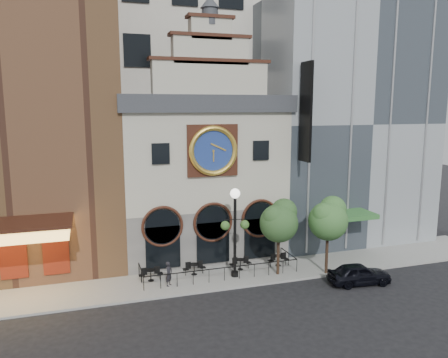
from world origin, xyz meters
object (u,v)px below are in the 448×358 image
object	(u,v)px
bistro_3	(278,260)
tree_left	(279,220)
car_right	(359,274)
lamppost	(235,223)
pedestrian	(169,274)
bistro_0	(151,274)
tree_right	(329,218)
bistro_1	(194,268)
bistro_2	(240,263)

from	to	relation	value
bistro_3	tree_left	xyz separation A→B (m)	(-0.64, -1.41, 3.36)
car_right	lamppost	world-z (taller)	lamppost
pedestrian	bistro_3	bearing A→B (deg)	-40.60
bistro_0	tree_right	bearing A→B (deg)	-10.59
bistro_3	lamppost	xyz separation A→B (m)	(-3.65, -0.92, 3.29)
bistro_1	bistro_2	xyz separation A→B (m)	(3.33, -0.09, 0.00)
bistro_1	bistro_3	distance (m)	6.21
bistro_1	pedestrian	world-z (taller)	pedestrian
tree_left	bistro_1	bearing A→B (deg)	164.00
bistro_2	bistro_3	xyz separation A→B (m)	(2.88, -0.09, 0.00)
tree_left	tree_right	size ratio (longest dim) A/B	0.98
bistro_2	tree_right	bearing A→B (deg)	-22.60
bistro_2	bistro_3	world-z (taller)	same
car_right	tree_right	bearing A→B (deg)	36.58
bistro_2	lamppost	distance (m)	3.53
bistro_0	car_right	world-z (taller)	car_right
bistro_1	tree_left	world-z (taller)	tree_left
tree_right	pedestrian	bearing A→B (deg)	174.35
bistro_1	lamppost	distance (m)	4.32
bistro_3	tree_left	world-z (taller)	tree_left
lamppost	bistro_2	bearing A→B (deg)	60.30
bistro_0	tree_left	world-z (taller)	tree_left
bistro_3	car_right	distance (m)	5.76
bistro_1	tree_left	bearing A→B (deg)	-16.00
car_right	pedestrian	size ratio (longest dim) A/B	2.57
bistro_3	lamppost	world-z (taller)	lamppost
car_right	bistro_1	bearing A→B (deg)	72.70
bistro_2	car_right	distance (m)	8.03
tree_left	bistro_2	bearing A→B (deg)	146.08
bistro_0	car_right	bearing A→B (deg)	-18.22
bistro_2	tree_left	distance (m)	4.31
bistro_2	tree_left	xyz separation A→B (m)	(2.23, -1.50, 3.36)
bistro_3	tree_right	world-z (taller)	tree_right
tree_left	car_right	bearing A→B (deg)	-32.67
car_right	bistro_0	bearing A→B (deg)	78.47
bistro_1	car_right	size ratio (longest dim) A/B	0.39
pedestrian	tree_right	distance (m)	11.34
tree_left	tree_right	distance (m)	3.39
lamppost	tree_right	world-z (taller)	lamppost
bistro_2	bistro_0	bearing A→B (deg)	-179.22
bistro_2	tree_right	distance (m)	6.92
pedestrian	tree_left	xyz separation A→B (m)	(7.56, -0.27, 3.03)
bistro_2	bistro_1	bearing A→B (deg)	178.38
bistro_0	tree_left	size ratio (longest dim) A/B	0.30
car_right	pedestrian	world-z (taller)	pedestrian
bistro_2	tree_left	world-z (taller)	tree_left
pedestrian	lamppost	size ratio (longest dim) A/B	0.26
bistro_0	pedestrian	size ratio (longest dim) A/B	0.99
bistro_1	tree_right	size ratio (longest dim) A/B	0.30
bistro_3	pedestrian	size ratio (longest dim) A/B	0.99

